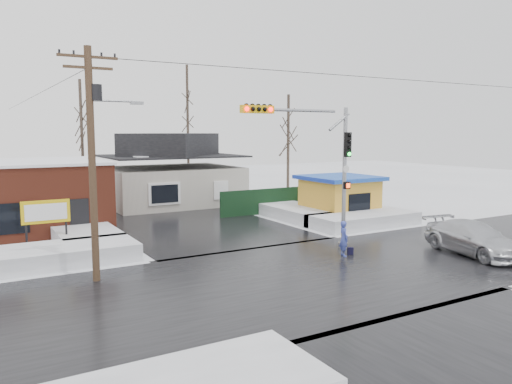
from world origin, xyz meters
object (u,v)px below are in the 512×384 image
traffic_signal (320,159)px  marquee_sign (46,213)px  kiosk (339,197)px  car (473,239)px  utility_pole (93,151)px  pedestrian (344,239)px

traffic_signal → marquee_sign: bearing=150.3°
kiosk → car: size_ratio=0.87×
utility_pole → marquee_sign: 6.87m
traffic_signal → car: traffic_signal is taller
utility_pole → kiosk: size_ratio=1.96×
kiosk → car: kiosk is taller
kiosk → car: (-0.95, -11.10, -0.70)m
traffic_signal → car: (6.12, -4.07, -3.77)m
pedestrian → marquee_sign: bearing=73.3°
marquee_sign → car: size_ratio=0.48×
car → marquee_sign: bearing=158.2°
marquee_sign → pedestrian: 14.31m
traffic_signal → kiosk: (7.07, 7.03, -3.08)m
pedestrian → car: pedestrian is taller
kiosk → pedestrian: bearing=-128.3°
traffic_signal → utility_pole: utility_pole is taller
utility_pole → marquee_sign: utility_pole is taller
car → pedestrian: bearing=162.8°
marquee_sign → pedestrian: marquee_sign is taller
utility_pole → pedestrian: (10.87, -1.81, -4.28)m
pedestrian → utility_pole: bearing=97.0°
utility_pole → marquee_sign: bearing=100.1°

